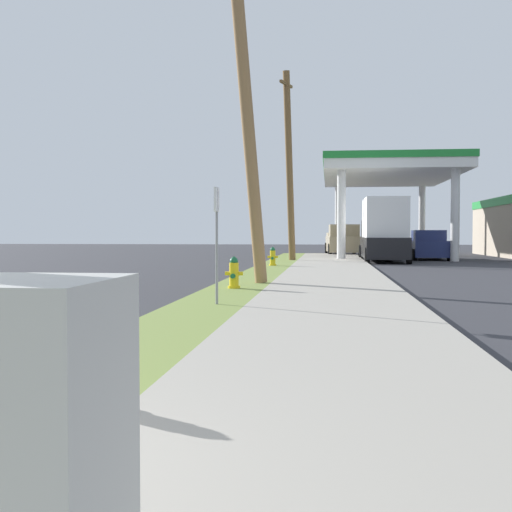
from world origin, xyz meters
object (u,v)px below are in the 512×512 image
Objects in this scene: utility_pole_midground at (247,110)px; car_navy_by_near_pump at (428,246)px; truck_black_at_forecourt at (384,232)px; fire_hydrant_nearest at (35,353)px; utility_pole_background at (289,165)px; street_sign_post at (217,221)px; truck_tan_on_apron at (343,241)px; fire_hydrant_second at (234,274)px; fire_hydrant_third at (273,257)px; utility_cabinet at (21,508)px.

utility_pole_midground is 21.15m from car_navy_by_near_pump.
fire_hydrant_nearest is at bearing -100.29° from truck_black_at_forecourt.
utility_pole_background reaches higher than street_sign_post.
truck_tan_on_apron is at bearing 76.93° from utility_pole_background.
utility_pole_midground is (0.29, 11.48, 4.07)m from fire_hydrant_nearest.
fire_hydrant_second is at bearing -105.42° from truck_black_at_forecourt.
truck_tan_on_apron is at bearing 79.66° from fire_hydrant_third.
truck_tan_on_apron is (3.28, 38.17, 0.47)m from fire_hydrant_nearest.
utility_cabinet is at bearing -65.39° from fire_hydrant_nearest.
utility_cabinet is 0.18× the size of truck_black_at_forecourt.
truck_black_at_forecourt reaches higher than street_sign_post.
utility_pole_midground reaches higher than utility_cabinet.
fire_hydrant_third is 14.32m from street_sign_post.
utility_pole_midground is at bearing 88.57° from fire_hydrant_nearest.
car_navy_by_near_pump is 4.05m from truck_black_at_forecourt.
fire_hydrant_third is 0.09× the size of utility_pole_midground.
utility_cabinet reaches higher than fire_hydrant_second.
truck_tan_on_apron is (-4.39, 7.24, 0.19)m from car_navy_by_near_pump.
street_sign_post is at bearing -106.83° from car_navy_by_near_pump.
utility_pole_midground is (0.13, 1.37, 4.07)m from fire_hydrant_second.
fire_hydrant_third is 12.50m from car_navy_by_near_pump.
street_sign_post is at bearing 96.78° from utility_cabinet.
fire_hydrant_nearest is 6.80m from street_sign_post.
fire_hydrant_nearest is 0.14× the size of truck_tan_on_apron.
utility_cabinet is at bearing -100.16° from car_navy_by_near_pump.
utility_pole_midground is 7.39× the size of utility_cabinet.
car_navy_by_near_pump reaches higher than utility_cabinet.
fire_hydrant_nearest is at bearing 114.61° from utility_cabinet.
truck_tan_on_apron reaches higher than fire_hydrant_second.
truck_black_at_forecourt is at bearing 74.58° from fire_hydrant_second.
fire_hydrant_nearest is at bearing -91.06° from utility_pole_background.
car_navy_by_near_pump is (7.53, 9.98, 0.28)m from fire_hydrant_third.
car_navy_by_near_pump is (7.39, 19.45, -3.80)m from utility_pole_midground.
fire_hydrant_nearest is 26.45m from utility_pole_background.
street_sign_post is (0.20, -14.27, 1.19)m from fire_hydrant_third.
fire_hydrant_third is 10.31m from utility_pole_midground.
utility_pole_midground is 0.97× the size of utility_pole_background.
truck_black_at_forecourt reaches higher than car_navy_by_near_pump.
fire_hydrant_third is 0.12× the size of truck_black_at_forecourt.
car_navy_by_near_pump is at bearing 79.84° from utility_cabinet.
street_sign_post is (0.34, 6.68, 1.19)m from fire_hydrant_nearest.
utility_pole_midground is 27.09m from truck_tan_on_apron.
utility_pole_midground is at bearing -106.21° from truck_black_at_forecourt.
utility_cabinet is 0.26× the size of car_navy_by_near_pump.
street_sign_post is at bearing -89.39° from utility_pole_midground.
utility_pole_background is 7.61× the size of utility_cabinet.
fire_hydrant_second is at bearing -89.93° from fire_hydrant_third.
fire_hydrant_third is 24.33m from utility_cabinet.
street_sign_post reaches higher than utility_cabinet.
truck_black_at_forecourt is at bearing 77.45° from street_sign_post.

